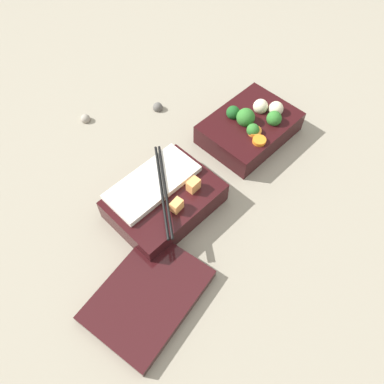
{
  "coord_description": "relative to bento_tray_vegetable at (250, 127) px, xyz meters",
  "views": [
    {
      "loc": [
        0.36,
        0.33,
        0.62
      ],
      "look_at": [
        0.08,
        0.05,
        0.05
      ],
      "focal_mm": 35.0,
      "sensor_mm": 36.0,
      "label": 1
    }
  ],
  "objects": [
    {
      "name": "pebble_0",
      "position": [
        0.09,
        -0.21,
        -0.02
      ],
      "size": [
        0.02,
        0.02,
        0.02
      ],
      "primitive_type": "sphere",
      "color": "#595651",
      "rests_on": "ground_plane"
    },
    {
      "name": "ground_plane",
      "position": [
        0.14,
        -0.01,
        -0.03
      ],
      "size": [
        3.0,
        3.0,
        0.0
      ],
      "primitive_type": "plane",
      "color": "gray"
    },
    {
      "name": "bento_lid",
      "position": [
        0.41,
        0.12,
        -0.02
      ],
      "size": [
        0.22,
        0.17,
        0.02
      ],
      "primitive_type": "cube",
      "rotation": [
        0.0,
        0.0,
        0.17
      ],
      "color": "black",
      "rests_on": "ground_plane"
    },
    {
      "name": "bento_tray_vegetable",
      "position": [
        0.0,
        0.0,
        0.0
      ],
      "size": [
        0.2,
        0.15,
        0.08
      ],
      "color": "black",
      "rests_on": "ground_plane"
    },
    {
      "name": "pebble_1",
      "position": [
        0.23,
        -0.3,
        -0.02
      ],
      "size": [
        0.02,
        0.02,
        0.02
      ],
      "primitive_type": "sphere",
      "color": "gray",
      "rests_on": "ground_plane"
    },
    {
      "name": "bento_tray_rice",
      "position": [
        0.26,
        0.0,
        -0.0
      ],
      "size": [
        0.2,
        0.17,
        0.07
      ],
      "color": "black",
      "rests_on": "ground_plane"
    }
  ]
}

